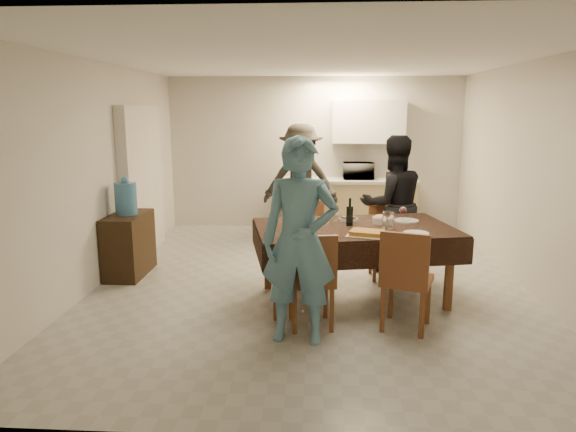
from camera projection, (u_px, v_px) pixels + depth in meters
The scene contains 33 objects.
floor at pixel (310, 283), 6.18m from camera, with size 5.00×6.00×0.02m, color #A1A19C.
ceiling at pixel (312, 58), 5.65m from camera, with size 5.00×6.00×0.02m, color white.
wall_back at pixel (314, 154), 8.85m from camera, with size 5.00×0.02×2.60m, color beige.
wall_front at pixel (303, 240), 2.98m from camera, with size 5.00×0.02×2.60m, color beige.
wall_left at pixel (100, 174), 6.06m from camera, with size 0.02×6.00×2.60m, color beige.
wall_right at pixel (533, 177), 5.77m from camera, with size 0.02×6.00×2.60m, color beige.
stub_partition at pixel (142, 181), 7.28m from camera, with size 0.15×1.40×2.10m, color silver.
kitchen_base_cabinet at pixel (349, 207), 8.68m from camera, with size 2.20×0.60×0.86m, color tan.
kitchen_worktop at pixel (349, 180), 8.58m from camera, with size 2.24×0.64×0.05m, color #AEAEAA.
upper_cabinet at pixel (368, 122), 8.51m from camera, with size 1.20×0.34×0.70m, color white.
dining_table at pixel (354, 230), 5.51m from camera, with size 2.29×1.61×0.81m.
chair_near_left at pixel (311, 271), 4.76m from camera, with size 0.49×0.49×0.51m.
chair_near_right at pixel (409, 271), 4.70m from camera, with size 0.57×0.58×0.53m.
chair_far_left at pixel (313, 234), 6.23m from camera, with size 0.55×0.56×0.50m.
chair_far_right at pixel (388, 237), 6.18m from camera, with size 0.42×0.43×0.48m.
console at pixel (129, 245), 6.43m from camera, with size 0.42×0.84×0.77m, color black.
water_jug at pixel (126, 199), 6.31m from camera, with size 0.26×0.26×0.40m, color #4C8EC2.
wine_bottle at pixel (350, 212), 5.53m from camera, with size 0.08×0.08×0.30m, color black, non-canonical shape.
water_pitcher at pixel (388, 220), 5.42m from camera, with size 0.12×0.12×0.18m, color white.
savoury_tart at pixel (367, 233), 5.12m from camera, with size 0.38×0.28×0.05m, color #C8893A.
salad_bowl at pixel (381, 220), 5.66m from camera, with size 0.18×0.18×0.07m, color silver.
mushroom_dish at pixel (348, 220), 5.78m from camera, with size 0.19×0.19×0.03m, color silver.
wine_glass_a at pixel (303, 222), 5.27m from camera, with size 0.09×0.09×0.20m, color white, non-canonical shape.
wine_glass_b at pixel (403, 214), 5.70m from camera, with size 0.08×0.08×0.18m, color white, non-canonical shape.
wine_glass_c at pixel (335, 213), 5.79m from camera, with size 0.08×0.08×0.18m, color white, non-canonical shape.
plate_near_left at pixel (297, 232), 5.25m from camera, with size 0.24×0.24×0.01m, color silver.
plate_near_right at pixel (416, 233), 5.17m from camera, with size 0.26×0.26×0.01m, color silver.
plate_far_left at pixel (300, 219), 5.83m from camera, with size 0.25×0.25×0.01m, color silver.
plate_far_right at pixel (406, 221), 5.76m from camera, with size 0.27×0.27×0.02m, color silver.
microwave at pixel (358, 171), 8.54m from camera, with size 0.50×0.34×0.28m, color white.
person_near at pixel (300, 241), 4.49m from camera, with size 0.67×0.44×1.83m, color teal.
person_far at pixel (393, 204), 6.49m from camera, with size 0.84×0.66×1.74m, color black.
person_kitchen at pixel (301, 182), 8.18m from camera, with size 1.19×0.68×1.83m, color black.
Camera 1 is at (0.09, -5.89, 2.04)m, focal length 32.00 mm.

